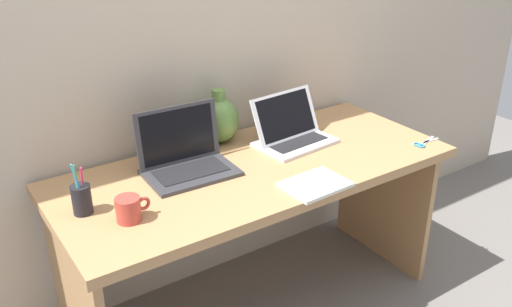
# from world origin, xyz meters

# --- Properties ---
(ground_plane) EXTENTS (6.00, 6.00, 0.00)m
(ground_plane) POSITION_xyz_m (0.00, 0.00, 0.00)
(ground_plane) COLOR slate
(back_wall) EXTENTS (4.40, 0.04, 2.40)m
(back_wall) POSITION_xyz_m (0.00, 0.38, 1.20)
(back_wall) COLOR #BCAD99
(back_wall) RESTS_ON ground
(desk) EXTENTS (1.59, 0.68, 0.71)m
(desk) POSITION_xyz_m (0.00, 0.00, 0.56)
(desk) COLOR #AD7F51
(desk) RESTS_ON ground
(laptop_left) EXTENTS (0.35, 0.25, 0.24)m
(laptop_left) POSITION_xyz_m (-0.25, 0.12, 0.77)
(laptop_left) COLOR #333338
(laptop_left) RESTS_ON desk
(laptop_right) EXTENTS (0.35, 0.25, 0.21)m
(laptop_right) POSITION_xyz_m (0.25, 0.10, 0.76)
(laptop_right) COLOR silver
(laptop_right) RESTS_ON desk
(green_vase) EXTENTS (0.17, 0.17, 0.23)m
(green_vase) POSITION_xyz_m (0.00, 0.28, 0.81)
(green_vase) COLOR #5B843D
(green_vase) RESTS_ON desk
(notebook_stack) EXTENTS (0.24, 0.18, 0.01)m
(notebook_stack) POSITION_xyz_m (0.08, -0.27, 0.71)
(notebook_stack) COLOR silver
(notebook_stack) RESTS_ON desk
(coffee_mug) EXTENTS (0.12, 0.08, 0.08)m
(coffee_mug) POSITION_xyz_m (-0.57, -0.11, 0.75)
(coffee_mug) COLOR #B23D33
(coffee_mug) RESTS_ON desk
(pen_cup) EXTENTS (0.07, 0.07, 0.19)m
(pen_cup) POSITION_xyz_m (-0.68, 0.02, 0.76)
(pen_cup) COLOR black
(pen_cup) RESTS_ON desk
(scissors) EXTENTS (0.15, 0.06, 0.01)m
(scissors) POSITION_xyz_m (0.71, -0.23, 0.71)
(scissors) COLOR #B7B7BC
(scissors) RESTS_ON desk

